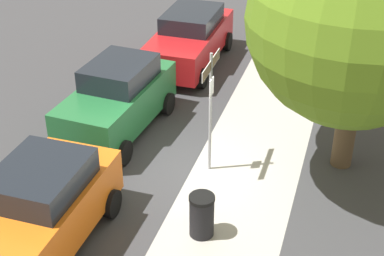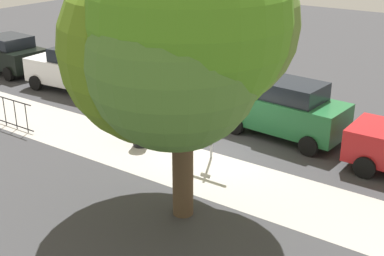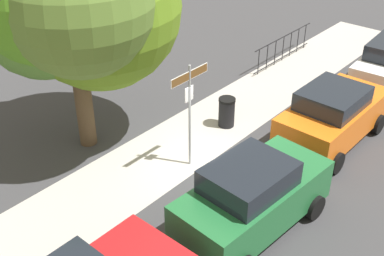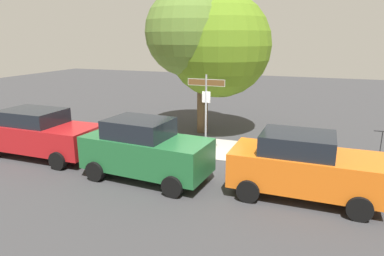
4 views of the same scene
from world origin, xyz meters
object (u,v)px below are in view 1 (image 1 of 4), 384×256
at_px(car_green, 118,99).
at_px(street_sign, 211,90).
at_px(trash_bin, 202,215).
at_px(car_red, 190,38).
at_px(car_orange, 39,210).

bearing_deg(car_green, street_sign, 73.59).
xyz_separation_m(car_green, trash_bin, (3.47, 3.37, -0.48)).
relative_size(car_green, trash_bin, 4.26).
bearing_deg(car_red, trash_bin, 19.31).
height_order(car_green, car_orange, car_green).
distance_m(car_red, car_orange, 9.61).
xyz_separation_m(street_sign, trash_bin, (2.39, 0.50, -1.68)).
height_order(car_red, car_orange, car_orange).
bearing_deg(car_green, car_orange, 8.81).
distance_m(street_sign, car_orange, 4.64).
relative_size(car_red, trash_bin, 4.75).
distance_m(car_green, car_orange, 4.81).
height_order(car_red, trash_bin, car_red).
height_order(street_sign, car_orange, street_sign).
relative_size(car_red, car_orange, 1.13).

